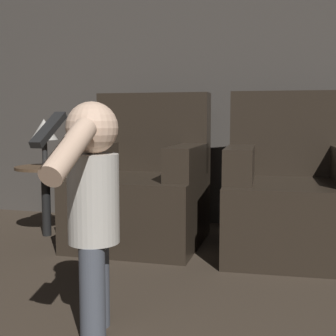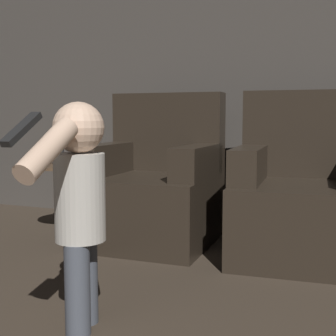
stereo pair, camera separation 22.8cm
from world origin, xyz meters
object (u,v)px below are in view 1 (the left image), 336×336
at_px(armchair_left, 142,190).
at_px(person_toddler, 92,199).
at_px(lamp, 44,131).
at_px(armchair_right, 292,197).

relative_size(armchair_left, person_toddler, 1.12).
relative_size(person_toddler, lamp, 2.72).
bearing_deg(person_toddler, lamp, 21.71).
bearing_deg(armchair_left, armchair_right, -1.41).
relative_size(armchair_left, lamp, 3.05).
xyz_separation_m(person_toddler, lamp, (-0.94, 1.25, 0.21)).
height_order(armchair_left, armchair_right, same).
bearing_deg(lamp, person_toddler, -53.06).
relative_size(armchair_right, lamp, 3.05).
xyz_separation_m(armchair_right, person_toddler, (-0.69, -1.31, 0.17)).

